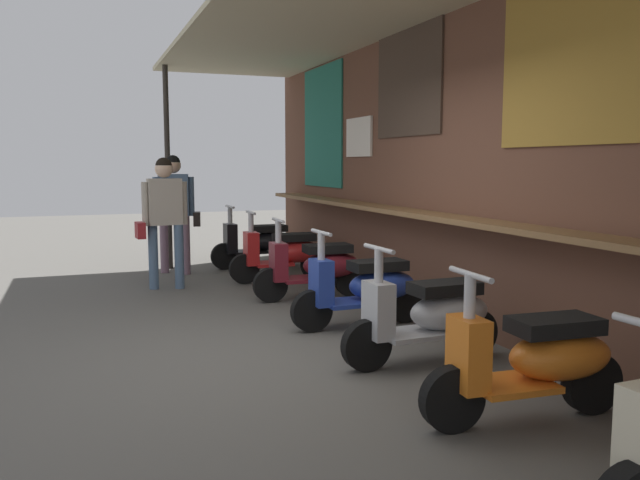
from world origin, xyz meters
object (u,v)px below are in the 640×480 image
scooter_red (286,253)px  scooter_maroon (318,267)px  scooter_black (261,242)px  scooter_orange (537,360)px  shopper_browsing (164,209)px  scooter_silver (432,315)px  shopper_with_handbag (175,201)px  scooter_blue (367,287)px

scooter_red → scooter_maroon: 1.25m
scooter_black → scooter_orange: same height
shopper_browsing → scooter_black: bearing=124.0°
scooter_silver → shopper_browsing: (-3.89, -1.61, 0.63)m
scooter_orange → shopper_browsing: shopper_browsing is taller
scooter_black → scooter_red: (1.27, -0.00, 0.00)m
scooter_red → shopper_browsing: bearing=0.3°
scooter_orange → shopper_with_handbag: 6.47m
shopper_browsing → scooter_red: bearing=85.4°
shopper_with_handbag → scooter_red: bearing=-121.2°
scooter_red → scooter_maroon: bearing=91.2°
scooter_black → scooter_blue: bearing=88.9°
scooter_silver → scooter_red: bearing=-91.8°
scooter_red → shopper_with_handbag: (-1.17, -1.31, 0.66)m
scooter_silver → scooter_orange: same height
scooter_red → scooter_silver: same height
scooter_black → scooter_blue: 3.89m
scooter_black → shopper_browsing: 2.13m
scooter_blue → scooter_silver: same height
scooter_maroon → scooter_orange: bearing=92.0°
scooter_maroon → scooter_silver: bearing=92.0°
scooter_orange → scooter_red: bearing=-86.4°
scooter_black → shopper_browsing: bearing=36.6°
scooter_red → shopper_with_handbag: bearing=-40.5°
scooter_orange → scooter_maroon: bearing=-86.4°
scooter_black → scooter_silver: same height
scooter_black → shopper_browsing: (1.24, -1.61, 0.63)m
shopper_with_handbag → shopper_browsing: 1.18m
scooter_black → scooter_red: 1.27m
scooter_black → scooter_maroon: (2.52, -0.00, 0.00)m
scooter_orange → scooter_blue: bearing=-86.4°
scooter_red → scooter_maroon: (1.25, -0.00, 0.00)m
scooter_maroon → scooter_red: bearing=-88.0°
scooter_red → scooter_orange: bearing=91.2°
scooter_orange → shopper_browsing: 5.44m
scooter_black → shopper_with_handbag: (0.10, -1.31, 0.66)m
scooter_silver → shopper_with_handbag: 5.24m
scooter_red → shopper_browsing: shopper_browsing is taller
scooter_silver → shopper_browsing: size_ratio=0.84×
scooter_black → scooter_silver: (5.13, -0.00, 0.00)m
scooter_red → scooter_black: bearing=-88.8°
shopper_with_handbag → shopper_browsing: size_ratio=1.03×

